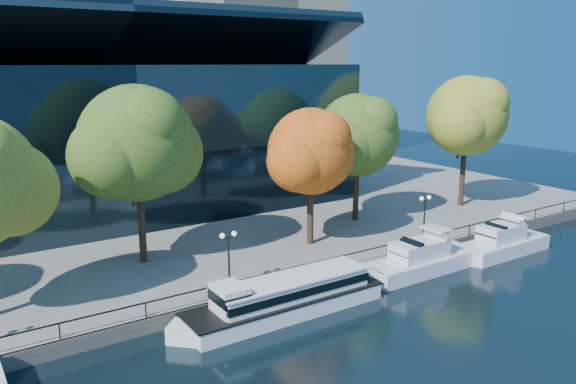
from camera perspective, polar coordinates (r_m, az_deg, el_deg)
ground at (r=38.18m, az=2.21°, el=-12.11°), size 160.00×160.00×0.00m
promenade at (r=69.27m, az=-15.66°, el=-0.56°), size 90.00×67.08×1.00m
railing at (r=39.88m, az=-0.52°, el=-7.94°), size 88.20×0.08×0.99m
convention_building at (r=62.41m, az=-18.27°, el=5.29°), size 50.00×24.57×21.43m
tour_boat at (r=37.34m, az=-0.68°, el=-10.62°), size 15.34×3.42×2.91m
cruiser_near at (r=45.65m, az=13.21°, el=-6.72°), size 11.69×3.01×3.39m
cruiser_far at (r=51.80m, az=20.78°, el=-4.84°), size 10.36×2.87×3.39m
tree_2 at (r=43.46m, az=-14.84°, el=4.57°), size 10.96×8.99×13.72m
tree_3 at (r=46.75m, az=2.52°, el=3.96°), size 9.05×7.42×11.63m
tree_4 at (r=54.43m, az=7.25°, el=5.59°), size 9.91×8.12×12.39m
tree_5 at (r=62.66m, az=17.83°, el=7.22°), size 10.54×8.64×13.94m
lamp_1 at (r=38.51m, az=-6.06°, el=-5.57°), size 1.26×0.36×4.03m
lamp_2 at (r=49.83m, az=13.73°, el=-1.56°), size 1.26×0.36×4.03m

